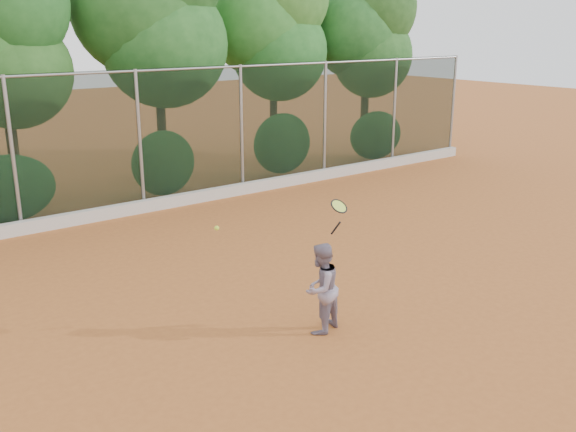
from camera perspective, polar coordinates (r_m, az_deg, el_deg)
ground at (r=11.06m, az=3.18°, el=-7.40°), size 80.00×80.00×0.00m
concrete_curb at (r=16.49m, az=-12.41°, el=0.91°), size 24.00×0.20×0.30m
tennis_player at (r=9.70m, az=2.92°, el=-6.44°), size 0.81×0.71×1.41m
chainlink_fence at (r=16.28m, az=-13.06°, el=6.84°), size 24.09×0.09×3.50m
foliage_backdrop at (r=17.70m, az=-18.08°, el=15.50°), size 23.70×3.63×7.55m
tennis_racket at (r=9.43m, az=4.52°, el=0.64°), size 0.29×0.28×0.56m
tennis_ball_in_flight at (r=8.50m, az=-6.36°, el=-1.08°), size 0.06×0.06×0.06m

